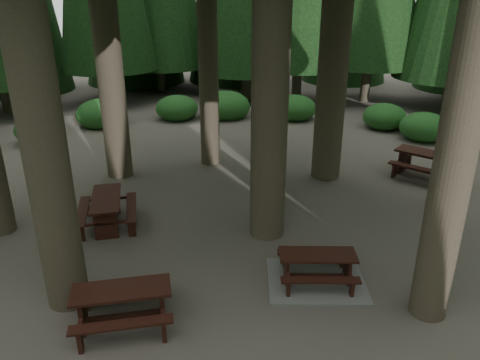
# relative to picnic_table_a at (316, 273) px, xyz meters

# --- Properties ---
(ground) EXTENTS (80.00, 80.00, 0.00)m
(ground) POSITION_rel_picnic_table_a_xyz_m (-1.96, 1.78, -0.21)
(ground) COLOR #595248
(ground) RESTS_ON ground
(picnic_table_a) EXTENTS (2.15, 1.85, 0.67)m
(picnic_table_a) POSITION_rel_picnic_table_a_xyz_m (0.00, 0.00, 0.00)
(picnic_table_a) COLOR gray
(picnic_table_a) RESTS_ON ground
(picnic_table_b) EXTENTS (1.95, 2.17, 0.78)m
(picnic_table_b) POSITION_rel_picnic_table_a_xyz_m (-5.20, 1.86, 0.30)
(picnic_table_b) COLOR black
(picnic_table_b) RESTS_ON ground
(picnic_table_d) EXTENTS (2.45, 2.33, 0.83)m
(picnic_table_d) POSITION_rel_picnic_table_a_xyz_m (3.60, 6.27, 0.34)
(picnic_table_d) COLOR black
(picnic_table_d) RESTS_ON ground
(picnic_table_e) EXTENTS (2.07, 1.86, 0.75)m
(picnic_table_e) POSITION_rel_picnic_table_a_xyz_m (-3.46, -1.74, 0.28)
(picnic_table_e) COLOR black
(picnic_table_e) RESTS_ON ground
(shrub_ring) EXTENTS (23.86, 24.64, 1.49)m
(shrub_ring) POSITION_rel_picnic_table_a_xyz_m (-1.26, 2.53, 0.19)
(shrub_ring) COLOR #236221
(shrub_ring) RESTS_ON ground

